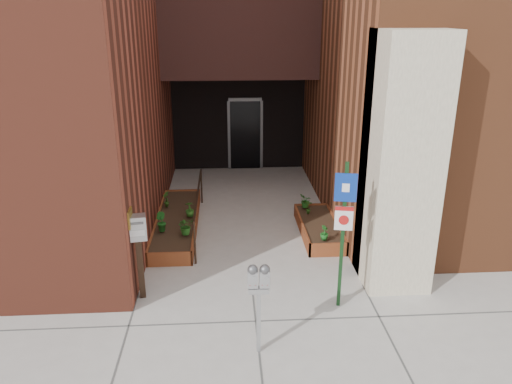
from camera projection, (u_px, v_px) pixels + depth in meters
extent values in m
plane|color=#9E9991|center=(252.00, 288.00, 8.88)|extent=(80.00, 80.00, 0.00)
cube|color=#B7AA8C|center=(401.00, 164.00, 8.46)|extent=(1.10, 1.20, 4.40)
cube|color=black|center=(239.00, 37.00, 13.13)|extent=(4.20, 2.00, 2.00)
cube|color=black|center=(238.00, 120.00, 15.30)|extent=(4.00, 0.30, 3.00)
cube|color=black|center=(245.00, 135.00, 15.30)|extent=(0.90, 0.06, 2.10)
cube|color=#B79338|center=(130.00, 218.00, 8.06)|extent=(0.04, 0.30, 0.30)
cube|color=brown|center=(169.00, 259.00, 9.60)|extent=(0.90, 0.04, 0.30)
cube|color=brown|center=(183.00, 195.00, 12.93)|extent=(0.90, 0.04, 0.30)
cube|color=brown|center=(158.00, 223.00, 11.24)|extent=(0.04, 3.60, 0.30)
cube|color=brown|center=(196.00, 222.00, 11.29)|extent=(0.04, 3.60, 0.30)
cube|color=black|center=(177.00, 223.00, 11.27)|extent=(0.82, 3.52, 0.26)
cube|color=brown|center=(329.00, 250.00, 9.97)|extent=(0.80, 0.04, 0.30)
cube|color=brown|center=(311.00, 210.00, 12.00)|extent=(0.80, 0.04, 0.30)
cube|color=brown|center=(302.00, 228.00, 10.96)|extent=(0.04, 2.20, 0.30)
cube|color=brown|center=(336.00, 227.00, 11.01)|extent=(0.04, 2.20, 0.30)
cube|color=black|center=(319.00, 229.00, 10.99)|extent=(0.72, 2.12, 0.26)
cylinder|color=black|center=(195.00, 243.00, 9.60)|extent=(0.04, 0.04, 0.90)
cylinder|color=black|center=(201.00, 186.00, 12.69)|extent=(0.04, 0.04, 0.90)
cylinder|color=black|center=(198.00, 192.00, 11.00)|extent=(0.04, 3.30, 0.04)
cube|color=#A0A0A2|center=(259.00, 322.00, 7.09)|extent=(0.06, 0.06, 0.97)
cube|color=#A0A0A2|center=(259.00, 290.00, 6.91)|extent=(0.29, 0.12, 0.08)
cube|color=#A0A0A2|center=(253.00, 279.00, 6.85)|extent=(0.15, 0.10, 0.25)
sphere|color=#59595B|center=(253.00, 270.00, 6.80)|extent=(0.14, 0.14, 0.14)
cube|color=white|center=(253.00, 280.00, 6.80)|extent=(0.09, 0.01, 0.05)
cube|color=#B21414|center=(253.00, 285.00, 6.82)|extent=(0.09, 0.01, 0.03)
cube|color=#A0A0A2|center=(265.00, 279.00, 6.86)|extent=(0.15, 0.10, 0.25)
sphere|color=#59595B|center=(265.00, 269.00, 6.81)|extent=(0.14, 0.14, 0.14)
cube|color=white|center=(265.00, 279.00, 6.80)|extent=(0.09, 0.01, 0.05)
cube|color=#B21414|center=(265.00, 284.00, 6.83)|extent=(0.09, 0.01, 0.03)
cube|color=#123315|center=(342.00, 237.00, 7.96)|extent=(0.07, 0.07, 2.51)
cube|color=navy|center=(346.00, 188.00, 7.63)|extent=(0.34, 0.09, 0.46)
cube|color=white|center=(346.00, 188.00, 7.63)|extent=(0.11, 0.04, 0.14)
cube|color=white|center=(344.00, 218.00, 7.81)|extent=(0.28, 0.08, 0.40)
cube|color=#B21414|center=(344.00, 209.00, 7.75)|extent=(0.28, 0.07, 0.07)
cylinder|color=#B21414|center=(344.00, 220.00, 7.80)|extent=(0.16, 0.04, 0.16)
cube|color=black|center=(141.00, 268.00, 8.44)|extent=(0.12, 0.12, 1.11)
cube|color=#AFAFB2|center=(137.00, 228.00, 8.18)|extent=(0.33, 0.27, 0.42)
cube|color=#59595B|center=(136.00, 224.00, 8.03)|extent=(0.22, 0.05, 0.04)
cube|color=white|center=(137.00, 233.00, 8.09)|extent=(0.24, 0.05, 0.10)
imported|color=#235C1A|center=(186.00, 226.00, 10.27)|extent=(0.43, 0.43, 0.37)
imported|color=#185117|center=(161.00, 222.00, 10.41)|extent=(0.32, 0.32, 0.41)
imported|color=#2B621C|center=(190.00, 209.00, 11.18)|extent=(0.22, 0.22, 0.34)
imported|color=#275719|center=(166.00, 199.00, 11.73)|extent=(0.26, 0.26, 0.37)
imported|color=#1B601E|center=(324.00, 233.00, 10.03)|extent=(0.23, 0.23, 0.30)
imported|color=#285819|center=(309.00, 207.00, 11.33)|extent=(0.21, 0.21, 0.32)
imported|color=#1E5A19|center=(305.00, 201.00, 11.66)|extent=(0.34, 0.34, 0.32)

